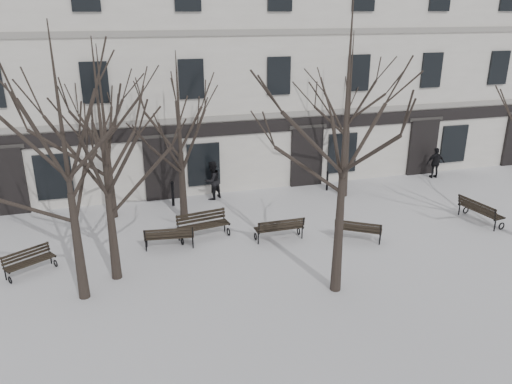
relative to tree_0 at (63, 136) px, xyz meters
name	(u,v)px	position (x,y,z in m)	size (l,w,h in m)	color
ground	(295,269)	(6.76, -0.17, -5.02)	(100.00, 100.00, 0.00)	silver
building	(213,64)	(6.77, 12.79, 0.49)	(40.40, 10.20, 11.40)	silver
tree_0	(63,136)	(0.00, 0.00, 0.00)	(5.62, 5.62, 8.03)	black
tree_1	(102,136)	(0.98, 0.94, -0.30)	(5.29, 5.29, 7.56)	black
tree_2	(346,116)	(7.52, -1.72, 0.46)	(6.14, 6.14, 8.77)	black
tree_4	(103,113)	(0.99, 6.23, -0.63)	(4.93, 4.93, 7.04)	black
tree_5	(179,118)	(3.81, 5.14, -0.76)	(4.77, 4.77, 6.82)	black
tree_6	(350,97)	(11.42, 5.86, -0.39)	(5.19, 5.19, 7.42)	black
bench_0	(29,261)	(-1.77, 2.07, -4.58)	(1.65, 1.31, 0.81)	black
bench_1	(169,236)	(2.90, 2.59, -4.54)	(1.84, 0.87, 0.90)	black
bench_2	(358,229)	(9.80, 1.26, -4.55)	(1.76, 1.45, 0.87)	black
bench_3	(203,224)	(4.25, 3.18, -4.49)	(2.04, 1.02, 0.99)	black
bench_4	(280,228)	(6.98, 2.14, -4.52)	(1.85, 0.69, 0.93)	black
bench_5	(480,210)	(15.37, 1.46, -4.49)	(0.98, 2.01, 0.97)	black
bollard_a	(173,193)	(3.56, 6.81, -4.41)	(0.15, 0.15, 1.15)	black
bollard_b	(327,180)	(10.96, 6.75, -4.50)	(0.12, 0.12, 0.97)	black
pedestrian_b	(213,199)	(5.43, 7.16, -5.02)	(0.87, 0.68, 1.79)	black
pedestrian_c	(434,178)	(17.10, 6.98, -5.02)	(0.94, 0.39, 1.60)	black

